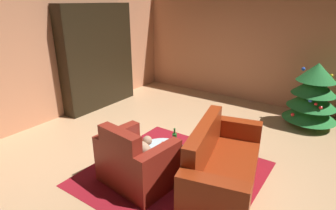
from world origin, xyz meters
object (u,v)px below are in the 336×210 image
object	(u,v)px
book_stack_on_table	(165,147)
bottle_on_table	(174,141)
bookshelf_unit	(102,57)
decorated_tree	(313,95)
couch_red	(221,168)
armchair_red	(136,163)
coffee_table	(162,151)

from	to	relation	value
book_stack_on_table	bottle_on_table	size ratio (longest dim) A/B	0.69
bookshelf_unit	bottle_on_table	xyz separation A→B (m)	(2.88, -1.42, -0.59)
bookshelf_unit	decorated_tree	size ratio (longest dim) A/B	1.81
bottle_on_table	decorated_tree	world-z (taller)	decorated_tree
couch_red	armchair_red	bearing A→B (deg)	-150.83
bookshelf_unit	book_stack_on_table	world-z (taller)	bookshelf_unit
decorated_tree	couch_red	bearing A→B (deg)	-102.32
bottle_on_table	couch_red	bearing A→B (deg)	6.39
coffee_table	book_stack_on_table	xyz separation A→B (m)	(0.04, -0.00, 0.07)
decorated_tree	bottle_on_table	bearing A→B (deg)	-114.28
armchair_red	decorated_tree	bearing A→B (deg)	64.45
bookshelf_unit	book_stack_on_table	bearing A→B (deg)	-28.54
coffee_table	decorated_tree	xyz separation A→B (m)	(1.40, 2.90, 0.27)
bookshelf_unit	couch_red	bearing A→B (deg)	-20.71
armchair_red	bottle_on_table	size ratio (longest dim) A/B	3.36
bookshelf_unit	bottle_on_table	distance (m)	3.26
bookshelf_unit	armchair_red	distance (m)	3.29
armchair_red	bookshelf_unit	bearing A→B (deg)	143.94
bookshelf_unit	coffee_table	xyz separation A→B (m)	(2.74, -1.51, -0.75)
coffee_table	decorated_tree	size ratio (longest dim) A/B	0.49
couch_red	bottle_on_table	distance (m)	0.71
book_stack_on_table	decorated_tree	xyz separation A→B (m)	(1.35, 2.90, 0.19)
couch_red	coffee_table	xyz separation A→B (m)	(-0.80, -0.17, 0.06)
couch_red	decorated_tree	bearing A→B (deg)	77.68
bookshelf_unit	couch_red	size ratio (longest dim) A/B	1.21
decorated_tree	coffee_table	bearing A→B (deg)	-115.77
bookshelf_unit	coffee_table	bearing A→B (deg)	-28.89
armchair_red	coffee_table	distance (m)	0.40
decorated_tree	bookshelf_unit	bearing A→B (deg)	-161.52
bottle_on_table	bookshelf_unit	bearing A→B (deg)	153.82
coffee_table	armchair_red	bearing A→B (deg)	-113.80
coffee_table	decorated_tree	distance (m)	3.23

